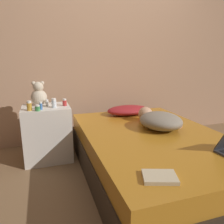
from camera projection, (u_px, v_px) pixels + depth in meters
The scene contains 14 objects.
ground_plane at pixel (151, 175), 2.25m from camera, with size 12.00×12.00×0.00m, color brown.
wall_back at pixel (113, 49), 3.10m from camera, with size 8.00×0.06×2.60m.
bed at pixel (152, 155), 2.19m from camera, with size 1.31×1.97×0.46m.
nightstand at pixel (48, 133), 2.56m from camera, with size 0.53×0.45×0.64m.
pillow at pixel (128, 110), 2.81m from camera, with size 0.55×0.33×0.12m.
person_lying at pixel (159, 120), 2.28m from camera, with size 0.45×0.64×0.17m.
teddy_bear at pixel (39, 95), 2.53m from camera, with size 0.18×0.18×0.28m.
bottle_clear at pixel (54, 103), 2.43m from camera, with size 0.05×0.05×0.10m.
bottle_red at pixel (65, 102), 2.52m from camera, with size 0.05×0.05×0.08m.
bottle_amber at pixel (29, 106), 2.28m from camera, with size 0.05×0.05×0.10m.
bottle_green at pixel (37, 108), 2.28m from camera, with size 0.05×0.05×0.06m.
bottle_white at pixel (47, 103), 2.50m from camera, with size 0.04×0.04×0.08m.
bottle_blue at pixel (41, 106), 2.33m from camera, with size 0.03×0.03×0.09m.
book at pixel (160, 177), 1.33m from camera, with size 0.24×0.21×0.02m.
Camera 1 is at (-1.01, -1.80, 1.18)m, focal length 35.00 mm.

